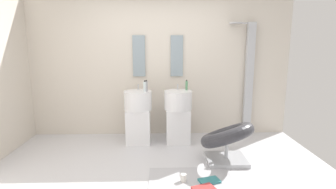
{
  "coord_description": "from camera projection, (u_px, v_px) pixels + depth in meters",
  "views": [
    {
      "loc": [
        0.03,
        -3.21,
        1.66
      ],
      "look_at": [
        0.15,
        0.55,
        0.95
      ],
      "focal_mm": 28.29,
      "sensor_mm": 36.0,
      "label": 1
    }
  ],
  "objects": [
    {
      "name": "vanity_mirror_left",
      "position": [
        139.0,
        56.0,
        4.74
      ],
      "size": [
        0.22,
        0.03,
        0.73
      ],
      "primitive_type": "cube",
      "color": "#8C9EA8"
    },
    {
      "name": "vanity_mirror_right",
      "position": [
        177.0,
        56.0,
        4.76
      ],
      "size": [
        0.22,
        0.03,
        0.73
      ],
      "primitive_type": "cube",
      "color": "#8C9EA8"
    },
    {
      "name": "pedestal_sink_left",
      "position": [
        138.0,
        115.0,
        4.49
      ],
      "size": [
        0.47,
        0.47,
        1.0
      ],
      "color": "white",
      "rests_on": "ground_plane"
    },
    {
      "name": "magazine_teal",
      "position": [
        209.0,
        181.0,
        3.23
      ],
      "size": [
        0.28,
        0.22,
        0.03
      ],
      "primitive_type": "cube",
      "rotation": [
        0.0,
        0.0,
        0.29
      ],
      "color": "teal",
      "rests_on": "area_rug"
    },
    {
      "name": "rear_partition",
      "position": [
        158.0,
        65.0,
        4.84
      ],
      "size": [
        4.8,
        0.1,
        2.6
      ],
      "primitive_type": "cube",
      "color": "beige",
      "rests_on": "ground_plane"
    },
    {
      "name": "pedestal_sink_right",
      "position": [
        178.0,
        115.0,
        4.52
      ],
      "size": [
        0.47,
        0.47,
        1.0
      ],
      "color": "white",
      "rests_on": "ground_plane"
    },
    {
      "name": "area_rug",
      "position": [
        191.0,
        182.0,
        3.24
      ],
      "size": [
        1.05,
        0.78,
        0.01
      ],
      "primitive_type": "cube",
      "color": "#B2B2B7",
      "rests_on": "ground_plane"
    },
    {
      "name": "soap_bottle_grey",
      "position": [
        147.0,
        86.0,
        4.37
      ],
      "size": [
        0.04,
        0.04,
        0.19
      ],
      "color": "#99999E",
      "rests_on": "pedestal_sink_left"
    },
    {
      "name": "soap_bottle_green",
      "position": [
        187.0,
        85.0,
        4.52
      ],
      "size": [
        0.04,
        0.04,
        0.18
      ],
      "color": "#59996B",
      "rests_on": "pedestal_sink_right"
    },
    {
      "name": "soap_bottle_clear",
      "position": [
        145.0,
        86.0,
        4.38
      ],
      "size": [
        0.06,
        0.06,
        0.18
      ],
      "color": "silver",
      "rests_on": "pedestal_sink_left"
    },
    {
      "name": "shower_column",
      "position": [
        248.0,
        77.0,
        4.81
      ],
      "size": [
        0.49,
        0.24,
        2.05
      ],
      "color": "#B7BABF",
      "rests_on": "ground_plane"
    },
    {
      "name": "magazine_red",
      "position": [
        204.0,
        189.0,
        3.05
      ],
      "size": [
        0.3,
        0.25,
        0.03
      ],
      "primitive_type": "cube",
      "rotation": [
        0.0,
        0.0,
        0.37
      ],
      "color": "#B73838",
      "rests_on": "area_rug"
    },
    {
      "name": "coffee_mug",
      "position": [
        184.0,
        178.0,
        3.24
      ],
      "size": [
        0.07,
        0.07,
        0.09
      ],
      "primitive_type": "cylinder",
      "color": "white",
      "rests_on": "area_rug"
    },
    {
      "name": "lounge_chair",
      "position": [
        227.0,
        138.0,
        3.76
      ],
      "size": [
        1.1,
        1.1,
        0.65
      ],
      "color": "#B7BABF",
      "rests_on": "ground_plane"
    },
    {
      "name": "ground_plane",
      "position": [
        158.0,
        175.0,
        3.47
      ],
      "size": [
        4.8,
        3.6,
        0.04
      ],
      "primitive_type": "cube",
      "color": "silver"
    }
  ]
}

